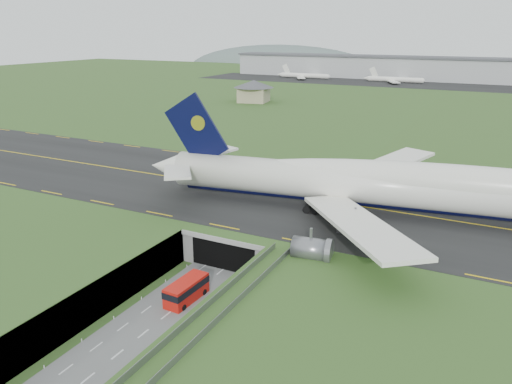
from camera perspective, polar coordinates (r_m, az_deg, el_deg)
The scene contains 10 objects.
ground at distance 79.53m, azimuth -6.74°, elevation -11.23°, with size 900.00×900.00×0.00m, color #3A5723.
airfield_deck at distance 78.11m, azimuth -6.82°, elevation -9.31°, with size 800.00×800.00×6.00m, color gray.
trench_road at distance 74.26m, azimuth -10.01°, elevation -13.61°, with size 12.00×75.00×0.20m, color slate.
taxiway at distance 103.71m, azimuth 3.19°, elevation -0.31°, with size 800.00×44.00×0.18m, color black.
tunnel_portal at distance 90.94m, azimuth -1.01°, elevation -4.85°, with size 17.00×22.30×6.00m.
guideway at distance 58.08m, azimuth -8.28°, elevation -17.29°, with size 3.00×53.00×7.05m.
jumbo_jet at distance 93.43m, azimuth 16.38°, elevation 0.60°, with size 105.07×65.11×21.77m.
shuttle_tram at distance 76.45m, azimuth -7.95°, elevation -11.07°, with size 3.30×7.96×3.19m.
service_building at distance 239.05m, azimuth -0.26°, elevation 11.68°, with size 22.05×22.05×10.24m.
cargo_terminal at distance 359.69m, azimuth 21.09°, elevation 12.97°, with size 320.00×67.00×15.60m.
Camera 1 is at (39.29, -57.25, 38.78)m, focal length 35.00 mm.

